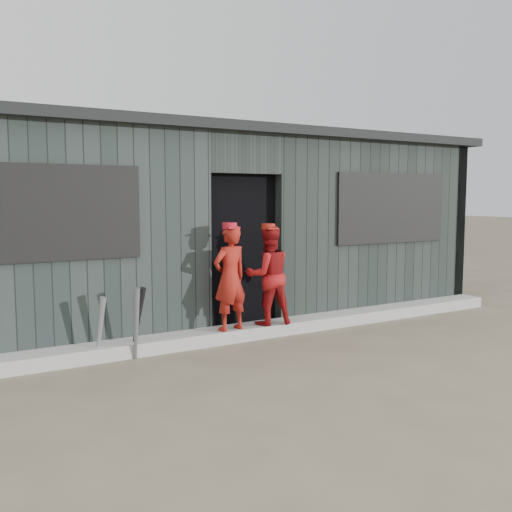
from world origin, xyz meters
TOP-DOWN VIEW (x-y plane):
  - ground at (0.00, 0.00)m, footprint 80.00×80.00m
  - curb at (0.00, 1.82)m, footprint 8.00×0.36m
  - bat_left at (-1.93, 1.73)m, footprint 0.12×0.24m
  - bat_mid at (-1.60, 1.57)m, footprint 0.08×0.20m
  - bat_right at (-1.53, 1.72)m, footprint 0.15×0.29m
  - player_red_left at (-0.40, 1.72)m, footprint 0.50×0.37m
  - player_red_right at (0.15, 1.77)m, footprint 0.66×0.56m
  - player_grey_back at (0.56, 2.32)m, footprint 0.58×0.41m
  - dugout at (-0.00, 3.50)m, footprint 8.30×3.30m

SIDE VIEW (x-z plane):
  - ground at x=0.00m, z-range 0.00..0.00m
  - curb at x=0.00m, z-range 0.00..0.15m
  - bat_left at x=-1.93m, z-range 0.00..0.70m
  - bat_right at x=-1.53m, z-range 0.00..0.76m
  - bat_mid at x=-1.60m, z-range 0.00..0.78m
  - player_grey_back at x=0.56m, z-range 0.00..1.12m
  - player_red_right at x=0.15m, z-range 0.15..1.37m
  - player_red_left at x=-0.40m, z-range 0.15..1.39m
  - dugout at x=0.00m, z-range -0.02..2.60m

